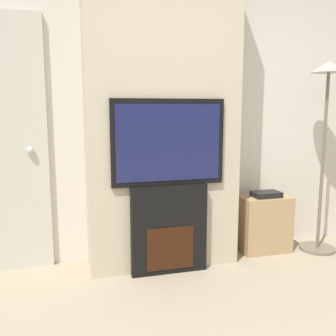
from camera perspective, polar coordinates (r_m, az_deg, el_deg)
The scene contains 6 objects.
wall_back at distance 3.39m, azimuth -2.00°, elevation 9.18°, with size 6.00×0.06×2.70m.
chimney_breast at distance 3.16m, azimuth -1.00°, elevation 9.20°, with size 1.26×0.41×2.70m.
fireplace at distance 3.11m, azimuth 0.01°, elevation -9.24°, with size 0.63×0.15×0.73m.
television at distance 2.97m, azimuth 0.02°, elevation 3.91°, with size 0.92×0.07×0.68m.
floor_lamp at distance 3.72m, azimuth 22.92°, elevation 7.50°, with size 0.33×0.33×1.76m.
media_stand at distance 3.70m, azimuth 14.34°, elevation -8.04°, with size 0.47×0.31×0.58m.
Camera 1 is at (-0.78, -1.27, 1.34)m, focal length 40.00 mm.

